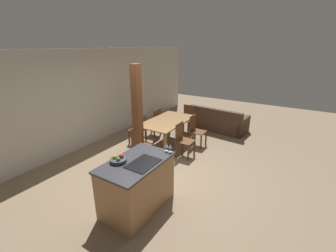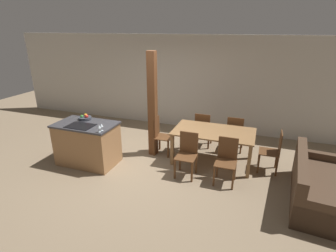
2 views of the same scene
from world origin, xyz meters
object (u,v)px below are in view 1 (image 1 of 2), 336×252
Objects in this scene: dining_chair_near_left at (183,139)px; wine_glass_near at (170,146)px; dining_table at (167,123)px; dining_chair_head_end at (141,145)px; fruit_bowl at (118,159)px; couch at (218,122)px; kitchen_island at (137,185)px; timber_post at (138,119)px; wine_glass_middle at (167,145)px; dining_chair_foot_end at (187,118)px; dining_chair_far_right at (155,121)px; dining_chair_far_left at (139,129)px; dining_chair_near_right at (196,130)px.

wine_glass_near is at bearing -160.08° from dining_chair_near_left.
dining_table is 1.26m from dining_chair_head_end.
couch is (4.76, -0.08, -0.71)m from fruit_bowl.
kitchen_island is at bearing 97.32° from couch.
dining_chair_near_left is 1.41m from timber_post.
timber_post reaches higher than fruit_bowl.
wine_glass_middle reaches higher than dining_chair_foot_end.
dining_table is at bearing 15.29° from fruit_bowl.
dining_chair_near_left is at bearing 92.80° from couch.
wine_glass_near is 3.58m from dining_chair_foot_end.
dining_chair_far_left is at bearing 0.00° from dining_chair_far_right.
timber_post is (0.61, 1.16, 0.15)m from wine_glass_middle.
wine_glass_near is 1.64m from dining_chair_head_end.
dining_chair_near_right is 1.61m from couch.
dining_chair_near_right is 1.00× the size of dining_chair_far_left.
dining_chair_foot_end is at bearing -0.00° from dining_table.
timber_post is at bearing 63.72° from wine_glass_near.
fruit_bowl is 2.43m from dining_chair_near_left.
dining_chair_near_left is 0.79m from dining_chair_near_right.
fruit_bowl is 2.85m from dining_chair_far_left.
wine_glass_near is 0.06× the size of timber_post.
dining_chair_head_end is at bearing 58.06° from wine_glass_middle.
dining_chair_far_right is (0.79, 1.45, 0.00)m from dining_chair_near_left.
dining_chair_near_left is (2.21, 0.26, 0.00)m from kitchen_island.
dining_chair_far_left is at bearing 38.43° from timber_post.
wine_glass_middle is at bearing 101.14° from couch.
dining_chair_far_left reaches higher than dining_table.
wine_glass_middle is 1.57m from dining_chair_head_end.
kitchen_island reaches higher than couch.
dining_chair_near_left is at bearing 19.92° from wine_glass_near.
dining_chair_head_end is (-0.86, 0.73, 0.00)m from dining_chair_near_left.
dining_table is 0.85m from dining_chair_far_right.
dining_chair_head_end is at bearing 36.16° from kitchen_island.
dining_chair_near_right and dining_chair_head_end have the same top height.
fruit_bowl reaches higher than dining_chair_foot_end.
dining_chair_foot_end is (2.50, 0.00, 0.00)m from dining_chair_head_end.
timber_post is at bearing 116.51° from dining_chair_head_end.
dining_chair_foot_end is at bearing 156.16° from dining_chair_far_left.
dining_chair_far_right is (2.42, 2.04, -0.59)m from wine_glass_near.
dining_chair_far_right and dining_chair_head_end have the same top height.
dining_table is at bearing 20.79° from kitchen_island.
fruit_bowl is at bearing -79.33° from dining_chair_foot_end.
dining_chair_near_left is at bearing -118.48° from dining_table.
fruit_bowl is at bearing 143.34° from wine_glass_near.
dining_chair_near_right reaches higher than couch.
fruit_bowl reaches higher than dining_chair_near_left.
wine_glass_near is at bearing -116.28° from timber_post.
wine_glass_near and wine_glass_middle have the same top height.
dining_chair_head_end is (-0.86, -0.73, 0.00)m from dining_chair_far_left.
dining_chair_far_left is 1.12m from dining_chair_head_end.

